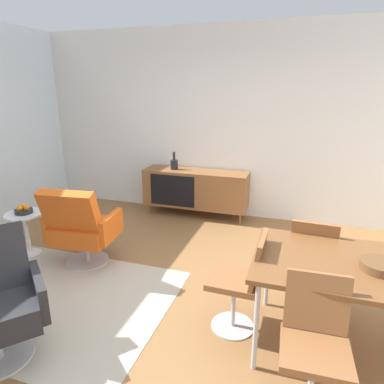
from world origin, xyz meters
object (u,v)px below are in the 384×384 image
(vase_cobalt, at_px, (174,164))
(lounge_chair_red, at_px, (81,226))
(dining_chair_front_left, at_px, (315,342))
(side_table_round, at_px, (26,229))
(dining_table, at_px, (370,271))
(sideboard, at_px, (195,188))
(dining_chair_near_window, at_px, (242,279))
(wooden_bowl_on_table, at_px, (380,266))
(dining_chair_back_left, at_px, (312,257))
(fruit_bowl, at_px, (24,210))

(vase_cobalt, distance_m, lounge_chair_red, 1.95)
(vase_cobalt, relative_size, dining_chair_front_left, 0.31)
(side_table_round, bearing_deg, dining_table, -8.50)
(vase_cobalt, bearing_deg, side_table_round, -122.44)
(dining_chair_front_left, bearing_deg, sideboard, 119.77)
(dining_chair_near_window, xyz_separation_m, side_table_round, (-2.67, 0.53, -0.15))
(wooden_bowl_on_table, bearing_deg, dining_chair_back_left, 123.60)
(wooden_bowl_on_table, distance_m, dining_chair_near_window, 0.98)
(dining_chair_near_window, xyz_separation_m, dining_chair_back_left, (0.54, 0.56, 0.00))
(dining_chair_front_left, xyz_separation_m, fruit_bowl, (-3.21, 1.09, 0.09))
(dining_chair_front_left, xyz_separation_m, lounge_chair_red, (-2.41, 1.06, -0.00))
(dining_chair_back_left, bearing_deg, sideboard, 132.68)
(vase_cobalt, xyz_separation_m, wooden_bowl_on_table, (2.43, -2.43, -0.03))
(sideboard, bearing_deg, lounge_chair_red, -111.20)
(dining_table, relative_size, dining_chair_near_window, 1.87)
(dining_chair_back_left, distance_m, lounge_chair_red, 2.41)
(dining_table, distance_m, dining_chair_front_left, 0.70)
(lounge_chair_red, bearing_deg, dining_table, -10.38)
(dining_chair_front_left, distance_m, fruit_bowl, 3.39)
(vase_cobalt, relative_size, side_table_round, 0.51)
(dining_chair_back_left, bearing_deg, wooden_bowl_on_table, -56.40)
(vase_cobalt, bearing_deg, sideboard, -0.31)
(wooden_bowl_on_table, bearing_deg, vase_cobalt, 135.00)
(dining_chair_front_left, height_order, dining_chair_back_left, same)
(lounge_chair_red, bearing_deg, sideboard, 68.80)
(dining_table, bearing_deg, dining_chair_back_left, 122.28)
(dining_chair_front_left, distance_m, side_table_round, 3.39)
(lounge_chair_red, bearing_deg, dining_chair_back_left, 1.26)
(dining_table, bearing_deg, wooden_bowl_on_table, -42.67)
(dining_chair_front_left, bearing_deg, lounge_chair_red, 156.17)
(side_table_round, distance_m, fruit_bowl, 0.24)
(sideboard, distance_m, wooden_bowl_on_table, 3.22)
(sideboard, height_order, dining_chair_front_left, dining_chair_front_left)
(dining_chair_back_left, height_order, side_table_round, dining_chair_back_left)
(dining_chair_near_window, xyz_separation_m, fruit_bowl, (-2.67, 0.53, 0.09))
(dining_chair_near_window, bearing_deg, dining_chair_front_left, -46.11)
(dining_chair_front_left, bearing_deg, dining_table, 57.76)
(dining_table, bearing_deg, lounge_chair_red, 169.62)
(side_table_round, bearing_deg, wooden_bowl_on_table, -9.07)
(wooden_bowl_on_table, bearing_deg, dining_chair_near_window, 177.42)
(dining_chair_near_window, bearing_deg, dining_table, 0.08)
(vase_cobalt, relative_size, wooden_bowl_on_table, 1.03)
(vase_cobalt, bearing_deg, dining_chair_back_left, -42.00)
(sideboard, distance_m, dining_table, 3.14)
(dining_chair_front_left, relative_size, side_table_round, 1.65)
(dining_chair_front_left, relative_size, lounge_chair_red, 0.90)
(dining_table, xyz_separation_m, dining_chair_near_window, (-0.89, -0.00, -0.23))
(vase_cobalt, bearing_deg, dining_chair_near_window, -57.98)
(dining_table, bearing_deg, fruit_bowl, 171.48)
(vase_cobalt, xyz_separation_m, dining_chair_front_left, (2.03, -2.94, -0.33))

